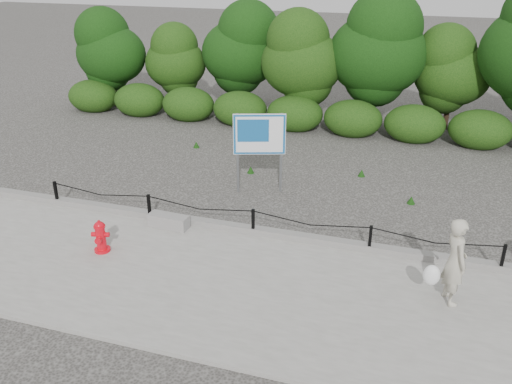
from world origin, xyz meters
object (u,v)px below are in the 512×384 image
at_px(fire_hydrant, 101,237).
at_px(pedestrian, 454,262).
at_px(concrete_block, 169,221).
at_px(advertising_sign, 259,138).

height_order(fire_hydrant, pedestrian, pedestrian).
distance_m(fire_hydrant, concrete_block, 1.63).
xyz_separation_m(pedestrian, concrete_block, (-5.92, 1.03, -0.64)).
bearing_deg(concrete_block, advertising_sign, 63.27).
height_order(pedestrian, advertising_sign, advertising_sign).
xyz_separation_m(pedestrian, advertising_sign, (-4.61, 3.62, 0.60)).
bearing_deg(advertising_sign, concrete_block, -135.10).
distance_m(fire_hydrant, advertising_sign, 4.63).
height_order(fire_hydrant, advertising_sign, advertising_sign).
bearing_deg(advertising_sign, fire_hydrant, -136.82).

